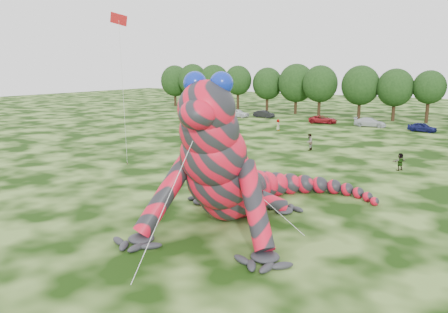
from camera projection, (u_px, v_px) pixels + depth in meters
ground at (248, 222)px, 26.57m from camera, size 240.00×240.00×0.00m
inflatable_gecko at (234, 145)px, 26.83m from camera, size 19.25×21.35×9.11m
flying_kite at (119, 30)px, 36.77m from camera, size 3.03×2.87×13.94m
tree_0 at (175, 86)px, 103.40m from camera, size 6.91×6.22×9.51m
tree_1 at (193, 86)px, 99.07m from camera, size 6.74×6.07×9.81m
tree_2 at (214, 87)px, 96.80m from camera, size 7.04×6.34×9.64m
tree_3 at (238, 88)px, 91.51m from camera, size 5.81×5.23×9.44m
tree_4 at (267, 90)px, 89.62m from camera, size 6.22×5.60×9.06m
tree_5 at (296, 89)px, 85.82m from camera, size 7.16×6.44×9.80m
tree_6 at (320, 91)px, 81.42m from camera, size 6.52×5.86×9.49m
tree_7 at (360, 92)px, 77.50m from camera, size 6.68×6.01×9.48m
tree_8 at (395, 95)px, 74.55m from camera, size 6.14×5.53×8.94m
tree_9 at (428, 97)px, 72.03m from camera, size 5.27×4.74×8.68m
car_0 at (238, 113)px, 80.94m from camera, size 4.48×1.89×1.51m
car_1 at (264, 114)px, 80.25m from camera, size 4.13×1.80×1.32m
car_2 at (323, 119)px, 72.23m from camera, size 4.97×3.03×1.29m
car_3 at (370, 122)px, 68.24m from camera, size 4.98×2.32×1.41m
car_4 at (422, 127)px, 62.94m from camera, size 4.16×2.27×1.34m
spectator_5 at (400, 162)px, 39.61m from camera, size 1.21×1.50×1.60m
spectator_4 at (278, 125)px, 64.23m from camera, size 0.91×0.95×1.64m
spectator_1 at (309, 142)px, 49.00m from camera, size 0.75×0.95×1.89m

